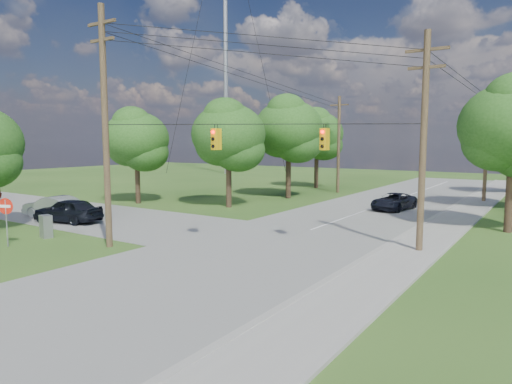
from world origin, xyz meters
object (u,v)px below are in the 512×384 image
Objects in this scene: car_main_north at (394,201)px; car_cross_silver at (54,207)px; do_not_enter_sign at (6,212)px; pole_ne at (423,139)px; car_cross_dark at (68,210)px; pole_sw at (105,124)px; pole_north_w at (339,144)px; pole_north_e at (487,144)px; control_cabinet at (46,226)px.

car_cross_silver is at bearing -129.98° from car_main_north.
do_not_enter_sign reaches higher than car_cross_silver.
car_cross_dark is at bearing -167.80° from pole_ne.
pole_sw reaches higher than pole_ne.
pole_north_w is at bearing 122.29° from pole_ne.
do_not_enter_sign reaches higher than car_main_north.
pole_north_w is at bearing 151.43° from car_cross_dark.
car_cross_silver reaches higher than car_main_north.
car_cross_dark reaches higher than car_cross_silver.
pole_north_e is 34.44m from car_cross_dark.
pole_sw reaches higher than car_cross_silver.
pole_ne is at bearing -60.25° from car_main_north.
car_cross_silver is at bearing -170.43° from pole_ne.
pole_ne reaches higher than car_cross_dark.
pole_north_w is 2.15× the size of car_cross_silver.
control_cabinet is at bearing 29.34° from car_cross_dark.
car_cross_silver is 3.63× the size of control_cabinet.
pole_sw is 12.30m from car_cross_silver.
pole_north_e reaches higher than car_main_north.
pole_ne is at bearing -57.71° from pole_north_w.
control_cabinet is (-13.02, -21.09, -0.04)m from car_main_north.
car_cross_dark is at bearing 68.08° from car_cross_silver.
pole_sw is 1.20× the size of pole_north_e.
pole_north_w is 2.14× the size of car_main_north.
pole_north_e is at bearing 72.07° from control_cabinet.
car_cross_dark is 1.01× the size of car_cross_silver.
pole_north_e reaches higher than do_not_enter_sign.
pole_sw is at bearing -150.62° from pole_ne.
car_cross_silver is at bearing 157.55° from control_cabinet.
pole_sw is 15.51m from pole_ne.
pole_sw is 29.62m from pole_north_w.
pole_ne is 22.00m from pole_north_e.
pole_sw is 1.20× the size of pole_north_w.
pole_ne is 4.18× the size of do_not_enter_sign.
do_not_enter_sign is (-17.85, -32.49, -3.31)m from pole_north_e.
pole_ne reaches higher than control_cabinet.
pole_north_w is 7.82× the size of control_cabinet.
pole_sw is at bearing -89.23° from pole_north_w.
do_not_enter_sign is at bearing -146.42° from pole_sw.
pole_ne is 2.23× the size of car_cross_dark.
pole_north_w is at bearing 141.62° from car_main_north.
car_cross_dark is at bearing 97.46° from do_not_enter_sign.
pole_sw reaches higher than car_cross_dark.
car_cross_dark is 1.00× the size of car_main_north.
pole_ne reaches higher than pole_north_e.
pole_ne is 1.05× the size of pole_north_e.
do_not_enter_sign is (-3.95, -32.49, -3.31)m from pole_north_w.
pole_sw reaches higher than pole_north_e.
car_main_north is at bearing 68.05° from pole_sw.
pole_sw is at bearing 19.77° from control_cabinet.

